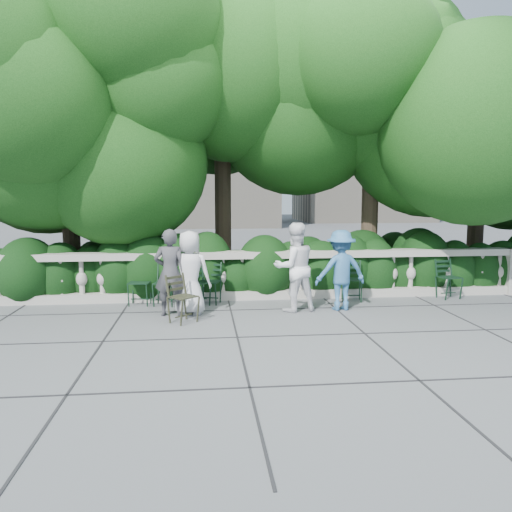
{
  "coord_description": "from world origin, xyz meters",
  "views": [
    {
      "loc": [
        -1.0,
        -8.37,
        2.17
      ],
      "look_at": [
        0.0,
        1.0,
        1.0
      ],
      "focal_mm": 35.0,
      "sensor_mm": 36.0,
      "label": 1
    }
  ],
  "objects": [
    {
      "name": "chair_b",
      "position": [
        -1.05,
        1.17,
        0.0
      ],
      "size": [
        0.6,
        0.62,
        0.84
      ],
      "primitive_type": null,
      "rotation": [
        0.0,
        0.0,
        0.43
      ],
      "color": "black",
      "rests_on": "ground"
    },
    {
      "name": "chair_weathered",
      "position": [
        -1.25,
        -0.12,
        0.0
      ],
      "size": [
        0.65,
        0.65,
        0.84
      ],
      "primitive_type": null,
      "rotation": [
        0.0,
        0.0,
        0.73
      ],
      "color": "black",
      "rests_on": "ground"
    },
    {
      "name": "chair_d",
      "position": [
        -0.93,
        1.29,
        0.0
      ],
      "size": [
        0.57,
        0.59,
        0.84
      ],
      "primitive_type": null,
      "rotation": [
        0.0,
        0.0,
        -0.32
      ],
      "color": "black",
      "rests_on": "ground"
    },
    {
      "name": "chair_e",
      "position": [
        4.13,
        1.26,
        0.0
      ],
      "size": [
        0.53,
        0.56,
        0.84
      ],
      "primitive_type": null,
      "rotation": [
        0.0,
        0.0,
        0.21
      ],
      "color": "black",
      "rests_on": "ground"
    },
    {
      "name": "person_older_blue",
      "position": [
        1.56,
        0.65,
        0.76
      ],
      "size": [
        1.04,
        0.68,
        1.51
      ],
      "primitive_type": "imported",
      "rotation": [
        0.0,
        0.0,
        3.27
      ],
      "color": "teal",
      "rests_on": "ground"
    },
    {
      "name": "person_businessman",
      "position": [
        -1.24,
        0.6,
        0.76
      ],
      "size": [
        0.85,
        0.68,
        1.52
      ],
      "primitive_type": "imported",
      "rotation": [
        0.0,
        0.0,
        2.85
      ],
      "color": "silver",
      "rests_on": "ground"
    },
    {
      "name": "shrub_hedge",
      "position": [
        0.0,
        3.0,
        0.0
      ],
      "size": [
        15.0,
        2.6,
        1.7
      ],
      "primitive_type": null,
      "color": "black",
      "rests_on": "ground"
    },
    {
      "name": "tree_canopy",
      "position": [
        0.69,
        3.19,
        3.96
      ],
      "size": [
        15.04,
        6.52,
        6.78
      ],
      "color": "#3F3023",
      "rests_on": "ground"
    },
    {
      "name": "balustrade",
      "position": [
        0.0,
        1.8,
        0.49
      ],
      "size": [
        12.0,
        0.44,
        1.0
      ],
      "color": "#9E998E",
      "rests_on": "ground"
    },
    {
      "name": "ground",
      "position": [
        0.0,
        0.0,
        0.0
      ],
      "size": [
        90.0,
        90.0,
        0.0
      ],
      "primitive_type": "plane",
      "color": "#54565C",
      "rests_on": "ground"
    },
    {
      "name": "chair_f",
      "position": [
        1.97,
        1.23,
        0.0
      ],
      "size": [
        0.53,
        0.56,
        0.84
      ],
      "primitive_type": null,
      "rotation": [
        0.0,
        0.0,
        -0.2
      ],
      "color": "black",
      "rests_on": "ground"
    },
    {
      "name": "person_casual_man",
      "position": [
        0.68,
        0.65,
        0.83
      ],
      "size": [
        0.91,
        0.77,
        1.65
      ],
      "primitive_type": "imported",
      "rotation": [
        0.0,
        0.0,
        3.34
      ],
      "color": "white",
      "rests_on": "ground"
    },
    {
      "name": "chair_c",
      "position": [
        -2.27,
        1.31,
        0.0
      ],
      "size": [
        0.5,
        0.53,
        0.84
      ],
      "primitive_type": null,
      "rotation": [
        0.0,
        0.0,
        -0.13
      ],
      "color": "black",
      "rests_on": "ground"
    },
    {
      "name": "person_woman_grey",
      "position": [
        -1.59,
        0.53,
        0.78
      ],
      "size": [
        0.6,
        0.42,
        1.57
      ],
      "primitive_type": "imported",
      "rotation": [
        0.0,
        0.0,
        3.06
      ],
      "color": "#3D3C41",
      "rests_on": "ground"
    },
    {
      "name": "chair_a",
      "position": [
        -1.79,
        1.21,
        0.0
      ],
      "size": [
        0.53,
        0.56,
        0.84
      ],
      "primitive_type": null,
      "rotation": [
        0.0,
        0.0,
        -0.21
      ],
      "color": "black",
      "rests_on": "ground"
    }
  ]
}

